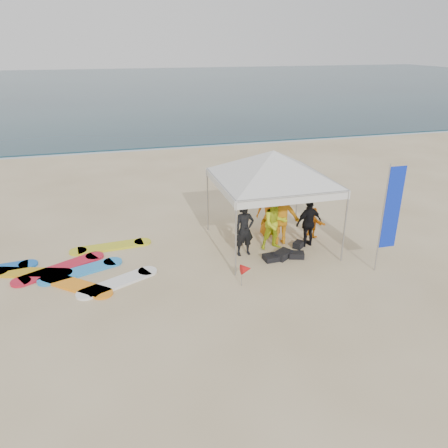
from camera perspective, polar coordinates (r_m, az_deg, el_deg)
name	(u,v)px	position (r m, az deg, el deg)	size (l,w,h in m)	color
ground	(263,306)	(11.15, 5.15, -10.58)	(120.00, 120.00, 0.00)	beige
ocean	(123,85)	(69.02, -13.11, 17.22)	(160.00, 84.00, 0.08)	#0C2633
shoreline_foam	(162,147)	(27.77, -8.09, 9.88)	(160.00, 1.20, 0.01)	silver
person_black_a	(244,230)	(13.24, 2.69, -0.75)	(0.60, 0.40, 1.66)	black
person_yellow	(275,223)	(13.71, 6.66, 0.07)	(0.83, 0.65, 1.71)	#CBDE1F
person_orange_a	(281,215)	(14.08, 7.45, 1.23)	(1.27, 0.73, 1.97)	#C47511
person_black_b	(309,223)	(14.10, 10.99, 0.16)	(0.93, 0.39, 1.58)	black
person_orange_b	(271,208)	(14.66, 6.13, 2.03)	(0.93, 0.60, 1.89)	orange
person_seated	(313,222)	(14.91, 11.49, 0.25)	(0.95, 0.30, 1.03)	orange
canopy_tent	(274,151)	(13.29, 6.51, 9.49)	(4.70, 4.70, 3.54)	#A5A5A8
feather_flag	(391,209)	(12.79, 20.98, 1.79)	(0.54, 0.04, 3.16)	#A5A5A8
marker_pennant	(246,269)	(11.72, 2.90, -5.90)	(0.28, 0.28, 0.64)	#A5A5A8
gear_pile	(285,254)	(13.52, 8.01, -3.88)	(1.61, 1.07, 0.22)	black
surfboard_spread	(66,270)	(13.40, -19.93, -5.68)	(5.55, 3.37, 0.07)	gold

